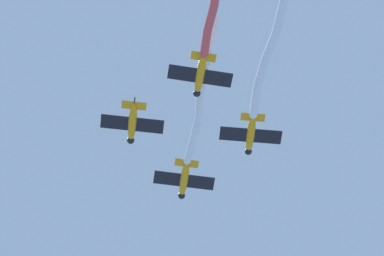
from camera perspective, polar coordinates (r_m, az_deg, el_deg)
name	(u,v)px	position (r m, az deg, el deg)	size (l,w,h in m)	color
airplane_lead	(184,179)	(95.50, -0.54, -3.49)	(6.11, 5.81, 1.73)	orange
smoke_trail_lead	(201,92)	(92.03, 0.64, 2.41)	(10.86, 13.08, 3.94)	white
airplane_left_wing	(132,123)	(91.85, -4.04, 0.33)	(6.03, 5.91, 1.73)	orange
airplane_right_wing	(251,134)	(93.27, 3.97, -0.43)	(5.92, 6.02, 1.73)	orange
airplane_slot	(200,75)	(89.43, 0.55, 3.59)	(6.18, 5.73, 1.73)	orange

